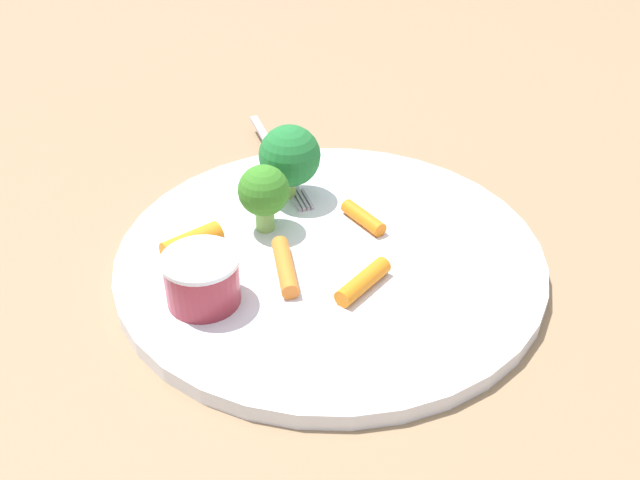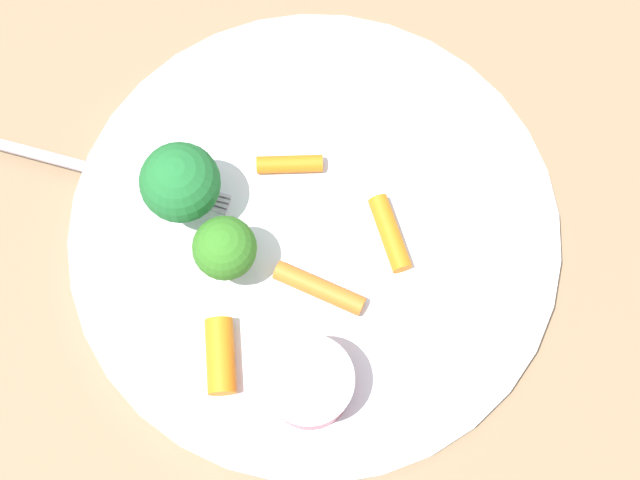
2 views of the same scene
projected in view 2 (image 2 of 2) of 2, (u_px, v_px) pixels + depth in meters
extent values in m
plane|color=#896E50|center=(315.00, 235.00, 0.55)|extent=(2.40, 2.40, 0.00)
cylinder|color=white|center=(315.00, 232.00, 0.55)|extent=(0.30, 0.30, 0.01)
cylinder|color=maroon|center=(309.00, 384.00, 0.50)|extent=(0.05, 0.05, 0.03)
cylinder|color=silver|center=(309.00, 379.00, 0.48)|extent=(0.05, 0.05, 0.00)
cylinder|color=#80BA5B|center=(229.00, 260.00, 0.52)|extent=(0.01, 0.01, 0.02)
sphere|color=#377C25|center=(225.00, 248.00, 0.50)|extent=(0.04, 0.04, 0.04)
cylinder|color=#95C659|center=(187.00, 199.00, 0.54)|extent=(0.01, 0.01, 0.02)
sphere|color=#217032|center=(180.00, 182.00, 0.51)|extent=(0.05, 0.05, 0.05)
cylinder|color=orange|center=(290.00, 164.00, 0.55)|extent=(0.04, 0.03, 0.01)
cylinder|color=orange|center=(390.00, 233.00, 0.53)|extent=(0.04, 0.04, 0.01)
cylinder|color=orange|center=(319.00, 288.00, 0.52)|extent=(0.06, 0.02, 0.01)
cylinder|color=orange|center=(220.00, 356.00, 0.51)|extent=(0.04, 0.05, 0.02)
cube|color=#BCAEC1|center=(83.00, 167.00, 0.55)|extent=(0.13, 0.04, 0.00)
cube|color=#BCAEC1|center=(209.00, 192.00, 0.55)|extent=(0.03, 0.01, 0.00)
cube|color=#BCAEC1|center=(208.00, 197.00, 0.55)|extent=(0.03, 0.01, 0.00)
cube|color=#BCAEC1|center=(206.00, 202.00, 0.54)|extent=(0.03, 0.01, 0.00)
cube|color=#BCAEC1|center=(204.00, 207.00, 0.54)|extent=(0.03, 0.01, 0.00)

